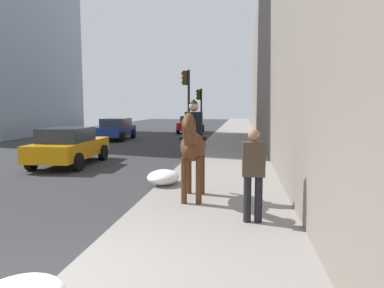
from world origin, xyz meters
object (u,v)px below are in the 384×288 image
at_px(car_near_lane, 191,124).
at_px(pedestrian_greeting, 253,169).
at_px(traffic_light_far_curb, 200,105).
at_px(car_mid_lane, 69,146).
at_px(traffic_light_near_curb, 187,97).
at_px(car_far_lane, 115,129).
at_px(mounted_horse_near, 193,144).

bearing_deg(car_near_lane, pedestrian_greeting, 10.14).
bearing_deg(traffic_light_far_curb, car_mid_lane, 162.48).
bearing_deg(traffic_light_near_curb, pedestrian_greeting, -165.14).
height_order(car_mid_lane, car_far_lane, same).
distance_m(pedestrian_greeting, car_mid_lane, 9.10).
distance_m(pedestrian_greeting, car_near_lane, 24.03).
distance_m(car_near_lane, car_mid_lane, 17.58).
distance_m(mounted_horse_near, traffic_light_far_curb, 16.28).
relative_size(pedestrian_greeting, traffic_light_far_curb, 0.49).
distance_m(car_near_lane, car_far_lane, 8.32).
height_order(mounted_horse_near, car_near_lane, mounted_horse_near).
relative_size(car_mid_lane, car_far_lane, 0.99).
bearing_deg(car_far_lane, traffic_light_near_curb, 46.00).
relative_size(pedestrian_greeting, car_mid_lane, 0.41).
bearing_deg(mounted_horse_near, car_mid_lane, -132.87).
xyz_separation_m(car_near_lane, car_far_lane, (-7.25, 4.08, -0.00)).
bearing_deg(car_mid_lane, car_far_lane, 8.20).
relative_size(mounted_horse_near, traffic_light_near_curb, 0.56).
bearing_deg(traffic_light_near_curb, traffic_light_far_curb, 1.06).
relative_size(car_mid_lane, traffic_light_far_curb, 1.21).
bearing_deg(traffic_light_near_curb, car_far_lane, 47.99).
xyz_separation_m(pedestrian_greeting, car_near_lane, (23.58, 4.58, -0.33)).
bearing_deg(car_near_lane, car_far_lane, -30.22).
height_order(pedestrian_greeting, traffic_light_far_curb, traffic_light_far_curb).
height_order(car_far_lane, traffic_light_far_curb, traffic_light_far_curb).
xyz_separation_m(car_mid_lane, traffic_light_far_curb, (11.45, -3.61, 1.58)).
distance_m(mounted_horse_near, traffic_light_near_curb, 10.01).
xyz_separation_m(mounted_horse_near, pedestrian_greeting, (-1.43, -1.29, -0.28)).
distance_m(pedestrian_greeting, traffic_light_near_curb, 11.71).
distance_m(car_mid_lane, car_far_lane, 10.38).
distance_m(mounted_horse_near, car_near_lane, 22.41).
relative_size(car_near_lane, car_mid_lane, 1.00).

